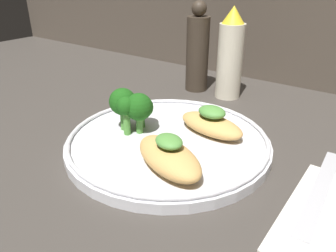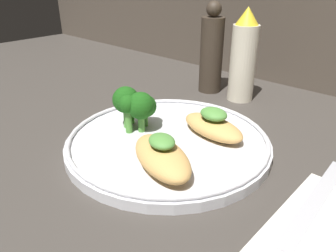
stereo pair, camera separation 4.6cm
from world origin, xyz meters
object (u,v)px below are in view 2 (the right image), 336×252
object	(u,v)px
broccoli_bunch	(135,105)
pepper_grinder	(211,52)
plate	(168,141)
sauce_bottle	(243,57)

from	to	relation	value
broccoli_bunch	pepper_grinder	distance (cm)	24.86
plate	pepper_grinder	xyz separation A→B (cm)	(-9.86, 23.57, 7.08)
plate	sauce_bottle	xyz separation A→B (cm)	(-2.60, 23.57, 7.25)
plate	broccoli_bunch	size ratio (longest dim) A/B	4.37
sauce_bottle	broccoli_bunch	bearing A→B (deg)	-97.60
plate	broccoli_bunch	distance (cm)	7.26
broccoli_bunch	pepper_grinder	size ratio (longest dim) A/B	0.37
plate	broccoli_bunch	bearing A→B (deg)	-172.26
plate	sauce_bottle	world-z (taller)	sauce_bottle
plate	sauce_bottle	bearing A→B (deg)	96.29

